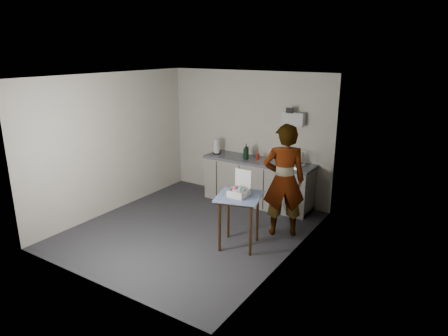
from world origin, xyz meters
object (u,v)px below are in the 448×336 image
Objects in this scene: soap_bottle at (246,152)px; soda_can at (258,156)px; side_table at (239,202)px; dark_bottle at (247,152)px; kitchen_counter at (258,183)px; bakery_box at (239,190)px; dish_rack at (292,163)px; paper_towel at (217,147)px; standing_man at (284,181)px.

soap_bottle is 2.50× the size of soda_can.
dark_bottle is at bearing 100.07° from side_table.
soda_can is 0.26m from dark_bottle.
bakery_box is (0.61, -1.78, 0.51)m from kitchen_counter.
dark_bottle is 0.57× the size of dish_rack.
soda_can is (0.20, 0.12, -0.09)m from soap_bottle.
soda_can is 0.94m from paper_towel.
kitchen_counter is 7.22× the size of paper_towel.
soda_can is 1.93m from bakery_box.
soap_bottle is (-0.23, -0.09, 0.64)m from kitchen_counter.
standing_man is at bearing -39.14° from dark_bottle.
kitchen_counter is at bearing 1.48° from paper_towel.
soap_bottle is at bearing -175.85° from dish_rack.
standing_man is 8.62× the size of dark_bottle.
paper_towel is at bearing -176.53° from soda_can.
bakery_box reaches higher than soda_can.
paper_towel is (-0.68, -0.07, 0.04)m from dark_bottle.
bakery_box is at bearing -70.65° from soda_can.
dish_rack is at bearing 70.20° from side_table.
standing_man is 4.86× the size of bakery_box.
paper_towel is at bearing -173.92° from dark_bottle.
paper_towel is 2.36m from bakery_box.
dish_rack is at bearing 85.56° from bakery_box.
soap_bottle is 0.80× the size of bakery_box.
standing_man is 1.52m from soap_bottle.
standing_man is at bearing -44.97° from kitchen_counter.
soap_bottle is at bearing -149.03° from soda_can.
bakery_box is (0.00, -0.02, 0.20)m from side_table.
paper_towel is (-0.97, -0.03, 0.63)m from kitchen_counter.
bakery_box is at bearing -48.17° from paper_towel.
bakery_box is at bearing -93.92° from side_table.
dish_rack is (0.12, 1.75, 0.23)m from side_table.
bakery_box reaches higher than kitchen_counter.
side_table is at bearing -63.52° from soap_bottle.
kitchen_counter is 5.77× the size of bakery_box.
standing_man is 6.06× the size of soap_bottle.
side_table is 2.04m from dark_bottle.
standing_man is 1.45m from soda_can.
standing_man reaches higher than dark_bottle.
standing_man reaches higher than soda_can.
dish_rack reaches higher than kitchen_counter.
bakery_box is at bearing 33.14° from standing_man.
kitchen_counter is 1.49m from standing_man.
bakery_box reaches higher than dish_rack.
paper_towel is 0.80× the size of dish_rack.
kitchen_counter is 5.79× the size of dish_rack.
side_table is 0.45× the size of standing_man.
dark_bottle reaches higher than kitchen_counter.
kitchen_counter is 1.89m from side_table.
kitchen_counter is 7.19× the size of soap_bottle.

